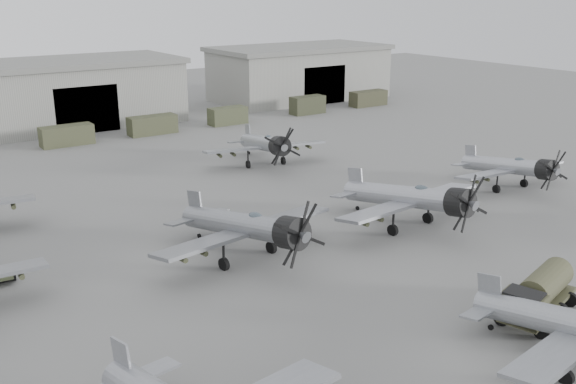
{
  "coord_description": "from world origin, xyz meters",
  "views": [
    {
      "loc": [
        -24.79,
        -25.69,
        17.71
      ],
      "look_at": [
        2.35,
        13.67,
        2.5
      ],
      "focal_mm": 40.0,
      "sensor_mm": 36.0,
      "label": 1
    }
  ],
  "objects_px": {
    "aircraft_mid_1": "(249,227)",
    "aircraft_far_1": "(266,144)",
    "aircraft_mid_3": "(514,167)",
    "fuel_tanker": "(539,292)",
    "aircraft_mid_2": "(414,198)"
  },
  "relations": [
    {
      "from": "aircraft_far_1",
      "to": "fuel_tanker",
      "type": "bearing_deg",
      "value": -85.2
    },
    {
      "from": "aircraft_mid_1",
      "to": "aircraft_mid_2",
      "type": "distance_m",
      "value": 13.62
    },
    {
      "from": "aircraft_mid_2",
      "to": "aircraft_mid_1",
      "type": "bearing_deg",
      "value": 166.86
    },
    {
      "from": "aircraft_mid_1",
      "to": "aircraft_far_1",
      "type": "relative_size",
      "value": 1.07
    },
    {
      "from": "aircraft_far_1",
      "to": "fuel_tanker",
      "type": "xyz_separation_m",
      "value": [
        -4.69,
        -35.61,
        -0.9
      ]
    },
    {
      "from": "aircraft_mid_3",
      "to": "fuel_tanker",
      "type": "bearing_deg",
      "value": -134.84
    },
    {
      "from": "aircraft_mid_1",
      "to": "aircraft_far_1",
      "type": "distance_m",
      "value": 24.44
    },
    {
      "from": "aircraft_mid_2",
      "to": "aircraft_mid_3",
      "type": "relative_size",
      "value": 1.15
    },
    {
      "from": "aircraft_far_1",
      "to": "aircraft_mid_3",
      "type": "bearing_deg",
      "value": -42.11
    },
    {
      "from": "aircraft_mid_3",
      "to": "aircraft_far_1",
      "type": "relative_size",
      "value": 0.92
    },
    {
      "from": "aircraft_mid_3",
      "to": "aircraft_far_1",
      "type": "bearing_deg",
      "value": 130.59
    },
    {
      "from": "aircraft_mid_2",
      "to": "fuel_tanker",
      "type": "xyz_separation_m",
      "value": [
        -4.03,
        -13.82,
        -1.05
      ]
    },
    {
      "from": "aircraft_far_1",
      "to": "fuel_tanker",
      "type": "height_order",
      "value": "aircraft_far_1"
    },
    {
      "from": "aircraft_mid_1",
      "to": "aircraft_mid_3",
      "type": "relative_size",
      "value": 1.16
    },
    {
      "from": "aircraft_mid_1",
      "to": "aircraft_mid_2",
      "type": "xyz_separation_m",
      "value": [
        13.49,
        -1.86,
        -0.01
      ]
    }
  ]
}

